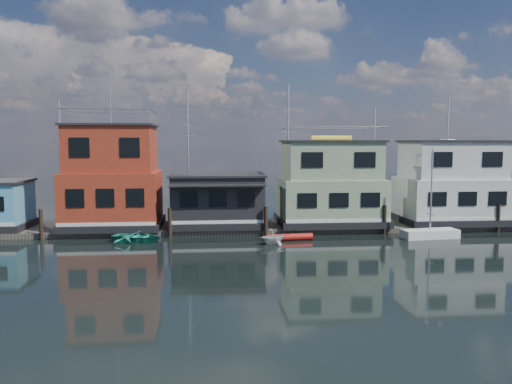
{
  "coord_description": "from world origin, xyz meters",
  "views": [
    {
      "loc": [
        -1.0,
        -26.87,
        6.94
      ],
      "look_at": [
        2.53,
        12.0,
        3.0
      ],
      "focal_mm": 35.0,
      "sensor_mm": 36.0,
      "label": 1
    }
  ],
  "objects": [
    {
      "name": "houseboat_white",
      "position": [
        18.5,
        12.0,
        3.54
      ],
      "size": [
        8.4,
        5.9,
        6.66
      ],
      "color": "black",
      "rests_on": "dock"
    },
    {
      "name": "dinghy_white",
      "position": [
        3.16,
        6.28,
        0.53
      ],
      "size": [
        2.51,
        2.37,
        1.06
      ],
      "primitive_type": "imported",
      "rotation": [
        0.0,
        0.0,
        1.96
      ],
      "color": "silver",
      "rests_on": "ground"
    },
    {
      "name": "houseboat_dark",
      "position": [
        -0.5,
        11.98,
        2.42
      ],
      "size": [
        7.4,
        6.1,
        4.06
      ],
      "color": "black",
      "rests_on": "dock"
    },
    {
      "name": "pilings",
      "position": [
        -0.33,
        9.2,
        1.1
      ],
      "size": [
        42.28,
        0.28,
        2.2
      ],
      "color": "#2D2116",
      "rests_on": "ground"
    },
    {
      "name": "houseboat_green",
      "position": [
        8.5,
        12.0,
        3.55
      ],
      "size": [
        8.4,
        5.9,
        7.03
      ],
      "color": "black",
      "rests_on": "dock"
    },
    {
      "name": "houseboat_red",
      "position": [
        -8.5,
        12.0,
        4.1
      ],
      "size": [
        7.4,
        5.9,
        11.86
      ],
      "color": "black",
      "rests_on": "dock"
    },
    {
      "name": "background_masts",
      "position": [
        4.76,
        18.0,
        5.55
      ],
      "size": [
        36.4,
        0.16,
        12.0
      ],
      "color": "silver",
      "rests_on": "ground"
    },
    {
      "name": "dinghy_teal",
      "position": [
        -6.14,
        7.85,
        0.36
      ],
      "size": [
        4.05,
        3.37,
        0.72
      ],
      "primitive_type": "imported",
      "rotation": [
        0.0,
        0.0,
        1.29
      ],
      "color": "teal",
      "rests_on": "ground"
    },
    {
      "name": "ground",
      "position": [
        0.0,
        0.0,
        0.0
      ],
      "size": [
        160.0,
        160.0,
        0.0
      ],
      "primitive_type": "plane",
      "color": "black",
      "rests_on": "ground"
    },
    {
      "name": "day_sailer",
      "position": [
        14.74,
        7.36,
        0.39
      ],
      "size": [
        4.18,
        1.77,
        6.41
      ],
      "rotation": [
        0.0,
        0.0,
        0.1
      ],
      "color": "silver",
      "rests_on": "ground"
    },
    {
      "name": "dock",
      "position": [
        0.0,
        12.0,
        0.2
      ],
      "size": [
        48.0,
        5.0,
        0.4
      ],
      "primitive_type": "cube",
      "color": "#595147",
      "rests_on": "ground"
    },
    {
      "name": "red_kayak",
      "position": [
        4.49,
        7.39,
        0.24
      ],
      "size": [
        3.33,
        0.8,
        0.48
      ],
      "primitive_type": "cylinder",
      "rotation": [
        0.0,
        1.57,
        0.1
      ],
      "color": "red",
      "rests_on": "ground"
    }
  ]
}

